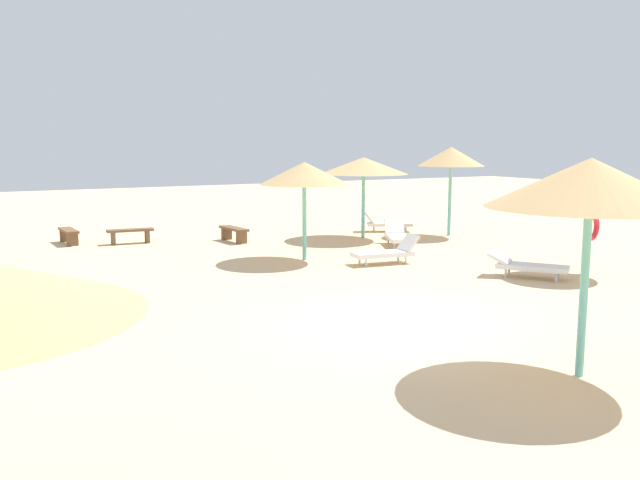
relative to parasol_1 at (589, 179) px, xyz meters
The scene contains 13 objects.
ground_plane 7.54m from the parasol_1, 166.80° to the right, with size 80.00×80.00×0.00m, color #DBBA8C.
parasol_1 is the anchor object (origin of this frame).
parasol_2 8.28m from the parasol_1, 100.25° to the left, with size 3.06×3.06×2.82m.
parasol_4 7.43m from the parasol_1, 77.35° to the left, with size 2.37×2.37×3.17m.
parasol_5 7.48m from the parasol_1, 135.02° to the left, with size 2.56×2.56×2.79m.
parasol_6 8.06m from the parasol_1, 140.86° to the right, with size 2.88×2.88×3.13m.
lounger_1 2.71m from the parasol_1, 166.86° to the left, with size 1.62×1.94×0.61m.
lounger_2 6.67m from the parasol_1, 102.99° to the left, with size 1.38×1.94×0.81m.
lounger_4 9.45m from the parasol_1, 88.53° to the left, with size 1.92×1.51×0.79m.
lounger_5 5.52m from the parasol_1, 134.18° to the left, with size 1.92×0.89×0.80m.
bench_0 16.06m from the parasol_1, 132.33° to the left, with size 0.47×1.52×0.49m.
bench_1 11.35m from the parasol_1, 121.00° to the left, with size 0.54×1.53×0.49m.
bench_2 14.18m from the parasol_1, 129.51° to the left, with size 1.53×0.54×0.49m.
Camera 1 is at (-7.01, -9.68, 3.34)m, focal length 37.28 mm.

